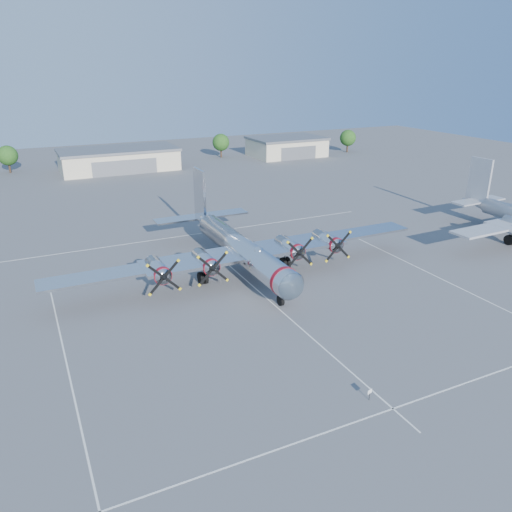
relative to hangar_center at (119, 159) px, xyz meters
name	(u,v)px	position (x,y,z in m)	size (l,w,h in m)	color
ground	(265,297)	(0.00, -81.96, -2.71)	(260.00, 260.00, 0.00)	#535355
parking_lines	(272,303)	(0.00, -83.71, -2.71)	(60.00, 50.08, 0.01)	silver
hangar_center	(119,159)	(0.00, 0.00, 0.00)	(28.60, 14.60, 5.40)	beige
hangar_east	(287,147)	(48.00, 0.00, 0.00)	(20.60, 14.60, 5.40)	beige
tree_west	(8,156)	(-25.00, 8.04, 1.51)	(4.80, 4.80, 6.64)	#382619
tree_east	(221,142)	(30.00, 6.04, 1.51)	(4.80, 4.80, 6.64)	#382619
tree_far_east	(348,138)	(68.00, -1.96, 1.51)	(4.80, 4.80, 6.64)	#382619
main_bomber_b29	(239,270)	(0.53, -73.30, -2.71)	(48.12, 32.92, 10.64)	silver
info_placard	(370,393)	(-0.98, -102.28, -2.04)	(0.49, 0.17, 0.96)	black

